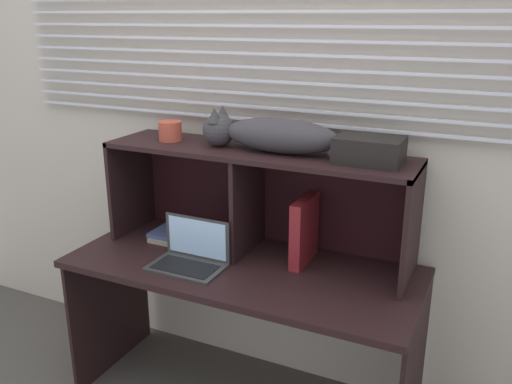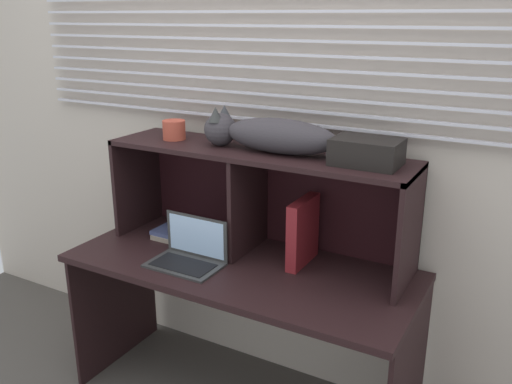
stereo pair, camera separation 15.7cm
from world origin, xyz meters
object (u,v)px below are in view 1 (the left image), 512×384
at_px(book_stack, 175,232).
at_px(cat, 271,135).
at_px(small_basket, 170,131).
at_px(storage_box, 369,150).
at_px(binder_upright, 304,231).
at_px(laptop, 190,256).

bearing_deg(book_stack, cat, -0.00).
xyz_separation_m(small_basket, storage_box, (0.93, 0.00, 0.01)).
height_order(binder_upright, storage_box, storage_box).
relative_size(binder_upright, small_basket, 2.77).
bearing_deg(binder_upright, book_stack, 180.00).
bearing_deg(laptop, small_basket, 134.48).
height_order(laptop, storage_box, storage_box).
xyz_separation_m(cat, storage_box, (0.42, 0.00, -0.02)).
relative_size(laptop, binder_upright, 1.08).
bearing_deg(small_basket, book_stack, 2.08).
xyz_separation_m(laptop, binder_upright, (0.43, 0.24, 0.10)).
distance_m(laptop, small_basket, 0.59).
height_order(book_stack, small_basket, small_basket).
xyz_separation_m(book_stack, storage_box, (0.93, -0.00, 0.51)).
bearing_deg(binder_upright, small_basket, 180.00).
distance_m(cat, small_basket, 0.51).
relative_size(small_basket, storage_box, 0.41).
relative_size(laptop, book_stack, 1.26).
distance_m(cat, storage_box, 0.42).
distance_m(binder_upright, storage_box, 0.47).
bearing_deg(book_stack, laptop, -45.62).
relative_size(laptop, storage_box, 1.22).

